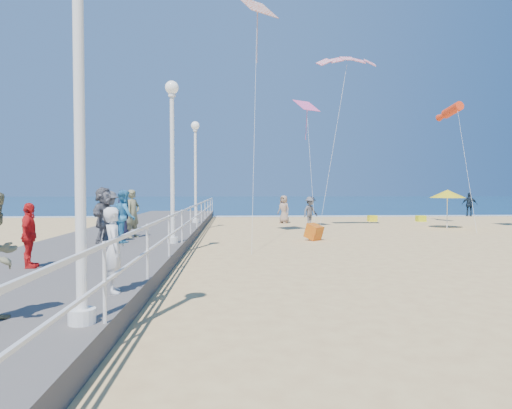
{
  "coord_description": "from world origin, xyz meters",
  "views": [
    {
      "loc": [
        -3.33,
        -15.11,
        2.2
      ],
      "look_at": [
        -2.5,
        2.0,
        1.6
      ],
      "focal_mm": 32.0,
      "sensor_mm": 36.0,
      "label": 1
    }
  ],
  "objects_px": {
    "spectator_5": "(104,215)",
    "beach_walker_b": "(469,205)",
    "lamp_post_mid": "(172,144)",
    "toddler_held": "(124,216)",
    "spectator_4": "(123,217)",
    "beach_walker_a": "(310,211)",
    "beach_chair_left": "(372,218)",
    "beach_umbrella": "(447,194)",
    "beach_walker_c": "(284,209)",
    "spectator_2": "(109,217)",
    "lamp_post_near": "(79,77)",
    "spectator_6": "(133,214)",
    "spectator_3": "(29,235)",
    "woman_holding_toddler": "(114,250)",
    "beach_chair_right": "(421,219)",
    "lamp_post_far": "(195,161)",
    "box_kite": "(314,233)"
  },
  "relations": [
    {
      "from": "beach_umbrella",
      "to": "beach_walker_b",
      "type": "bearing_deg",
      "value": 56.88
    },
    {
      "from": "lamp_post_near",
      "to": "box_kite",
      "type": "relative_size",
      "value": 8.87
    },
    {
      "from": "lamp_post_far",
      "to": "beach_walker_a",
      "type": "xyz_separation_m",
      "value": [
        6.48,
        2.3,
        -2.79
      ]
    },
    {
      "from": "lamp_post_mid",
      "to": "box_kite",
      "type": "distance_m",
      "value": 7.51
    },
    {
      "from": "beach_walker_c",
      "to": "box_kite",
      "type": "xyz_separation_m",
      "value": [
        0.21,
        -9.73,
        -0.58
      ]
    },
    {
      "from": "woman_holding_toddler",
      "to": "toddler_held",
      "type": "height_order",
      "value": "toddler_held"
    },
    {
      "from": "spectator_6",
      "to": "beach_umbrella",
      "type": "xyz_separation_m",
      "value": [
        15.52,
        7.84,
        0.63
      ]
    },
    {
      "from": "lamp_post_near",
      "to": "spectator_3",
      "type": "relative_size",
      "value": 3.6
    },
    {
      "from": "toddler_held",
      "to": "spectator_4",
      "type": "height_order",
      "value": "toddler_held"
    },
    {
      "from": "lamp_post_far",
      "to": "box_kite",
      "type": "xyz_separation_m",
      "value": [
        5.4,
        -5.01,
        -3.36
      ]
    },
    {
      "from": "box_kite",
      "to": "spectator_4",
      "type": "bearing_deg",
      "value": 153.44
    },
    {
      "from": "beach_walker_a",
      "to": "beach_chair_left",
      "type": "relative_size",
      "value": 3.16
    },
    {
      "from": "spectator_3",
      "to": "beach_chair_right",
      "type": "distance_m",
      "value": 25.79
    },
    {
      "from": "spectator_5",
      "to": "beach_walker_b",
      "type": "bearing_deg",
      "value": -37.29
    },
    {
      "from": "spectator_4",
      "to": "beach_walker_a",
      "type": "relative_size",
      "value": 0.85
    },
    {
      "from": "spectator_5",
      "to": "beach_chair_left",
      "type": "height_order",
      "value": "spectator_5"
    },
    {
      "from": "lamp_post_far",
      "to": "beach_chair_right",
      "type": "relative_size",
      "value": 9.67
    },
    {
      "from": "lamp_post_mid",
      "to": "lamp_post_far",
      "type": "distance_m",
      "value": 9.0
    },
    {
      "from": "toddler_held",
      "to": "spectator_6",
      "type": "height_order",
      "value": "toddler_held"
    },
    {
      "from": "beach_walker_a",
      "to": "beach_walker_c",
      "type": "height_order",
      "value": "beach_walker_c"
    },
    {
      "from": "spectator_2",
      "to": "beach_chair_left",
      "type": "xyz_separation_m",
      "value": [
        13.42,
        14.62,
        -1.06
      ]
    },
    {
      "from": "spectator_3",
      "to": "beach_umbrella",
      "type": "relative_size",
      "value": 0.69
    },
    {
      "from": "lamp_post_near",
      "to": "spectator_5",
      "type": "relative_size",
      "value": 2.87
    },
    {
      "from": "toddler_held",
      "to": "spectator_2",
      "type": "bearing_deg",
      "value": -1.67
    },
    {
      "from": "beach_walker_b",
      "to": "spectator_4",
      "type": "bearing_deg",
      "value": 61.96
    },
    {
      "from": "toddler_held",
      "to": "beach_walker_a",
      "type": "xyz_separation_m",
      "value": [
        6.38,
        18.33,
        -0.85
      ]
    },
    {
      "from": "spectator_2",
      "to": "beach_walker_a",
      "type": "distance_m",
      "value": 13.97
    },
    {
      "from": "box_kite",
      "to": "toddler_held",
      "type": "bearing_deg",
      "value": -158.0
    },
    {
      "from": "spectator_2",
      "to": "spectator_4",
      "type": "height_order",
      "value": "spectator_2"
    },
    {
      "from": "spectator_6",
      "to": "beach_walker_a",
      "type": "relative_size",
      "value": 1.01
    },
    {
      "from": "lamp_post_mid",
      "to": "spectator_4",
      "type": "distance_m",
      "value": 3.77
    },
    {
      "from": "spectator_2",
      "to": "spectator_5",
      "type": "height_order",
      "value": "spectator_5"
    },
    {
      "from": "lamp_post_far",
      "to": "spectator_3",
      "type": "height_order",
      "value": "lamp_post_far"
    },
    {
      "from": "beach_chair_left",
      "to": "beach_chair_right",
      "type": "relative_size",
      "value": 1.0
    },
    {
      "from": "woman_holding_toddler",
      "to": "spectator_2",
      "type": "bearing_deg",
      "value": -3.05
    },
    {
      "from": "spectator_2",
      "to": "beach_chair_left",
      "type": "relative_size",
      "value": 3.13
    },
    {
      "from": "lamp_post_mid",
      "to": "toddler_held",
      "type": "relative_size",
      "value": 5.74
    },
    {
      "from": "spectator_6",
      "to": "spectator_3",
      "type": "bearing_deg",
      "value": -162.54
    },
    {
      "from": "toddler_held",
      "to": "spectator_4",
      "type": "xyz_separation_m",
      "value": [
        -2.17,
        8.91,
        -0.57
      ]
    },
    {
      "from": "lamp_post_near",
      "to": "spectator_6",
      "type": "xyz_separation_m",
      "value": [
        -1.68,
        10.76,
        -2.38
      ]
    },
    {
      "from": "woman_holding_toddler",
      "to": "beach_umbrella",
      "type": "xyz_separation_m",
      "value": [
        13.9,
        16.77,
        0.77
      ]
    },
    {
      "from": "beach_walker_b",
      "to": "box_kite",
      "type": "relative_size",
      "value": 3.15
    },
    {
      "from": "lamp_post_mid",
      "to": "beach_umbrella",
      "type": "bearing_deg",
      "value": 34.72
    },
    {
      "from": "spectator_6",
      "to": "spectator_2",
      "type": "bearing_deg",
      "value": -172.03
    },
    {
      "from": "lamp_post_mid",
      "to": "beach_walker_a",
      "type": "distance_m",
      "value": 13.32
    },
    {
      "from": "spectator_2",
      "to": "beach_chair_left",
      "type": "bearing_deg",
      "value": -30.62
    },
    {
      "from": "beach_umbrella",
      "to": "beach_walker_c",
      "type": "bearing_deg",
      "value": 154.54
    },
    {
      "from": "lamp_post_mid",
      "to": "toddler_held",
      "type": "distance_m",
      "value": 7.29
    },
    {
      "from": "lamp_post_mid",
      "to": "spectator_3",
      "type": "bearing_deg",
      "value": -119.57
    },
    {
      "from": "spectator_6",
      "to": "lamp_post_mid",
      "type": "bearing_deg",
      "value": -110.54
    }
  ]
}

